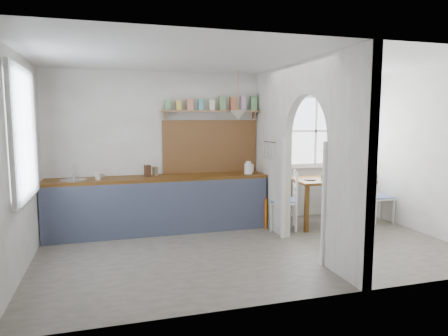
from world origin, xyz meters
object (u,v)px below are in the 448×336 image
object	(u,v)px
dining_table	(329,202)
kettle	(248,168)
vase	(328,171)
chair_left	(283,200)
chair_right	(378,196)

from	to	relation	value
dining_table	kettle	world-z (taller)	kettle
dining_table	vase	size ratio (longest dim) A/B	6.68
dining_table	vase	xyz separation A→B (m)	(0.12, 0.25, 0.50)
kettle	chair_left	bearing A→B (deg)	-40.60
vase	chair_left	bearing A→B (deg)	-164.67
dining_table	kettle	distance (m)	1.54
dining_table	chair_left	bearing A→B (deg)	-174.59
chair_right	kettle	size ratio (longest dim) A/B	4.29
vase	chair_right	bearing A→B (deg)	-21.43
chair_left	chair_right	xyz separation A→B (m)	(1.82, -0.05, -0.03)
chair_right	vase	bearing A→B (deg)	68.71
dining_table	kettle	xyz separation A→B (m)	(-1.38, 0.29, 0.60)
chair_right	vase	world-z (taller)	vase
dining_table	kettle	size ratio (longest dim) A/B	6.09
dining_table	chair_left	xyz separation A→B (m)	(-0.88, -0.02, 0.08)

